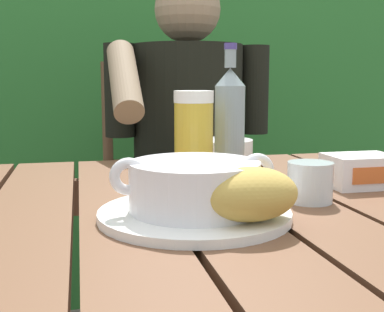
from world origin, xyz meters
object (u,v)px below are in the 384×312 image
Objects in this scene: soup_bowl at (194,185)px; water_glass_small at (310,182)px; beer_bottle at (230,120)px; butter_tub at (361,171)px; chair_near_diner at (178,217)px; beer_glass at (194,136)px; bread_roll at (250,194)px; person_eating at (190,154)px; diner_bowl at (223,151)px; serving_plate at (194,214)px; table_knife at (258,193)px.

water_glass_small is (0.19, 0.05, -0.02)m from soup_bowl.
butter_tub is at bearing -40.10° from beer_bottle.
beer_glass is at bearing -98.70° from chair_near_diner.
chair_near_diner is 0.89m from butter_tub.
water_glass_small is (0.14, 0.12, -0.01)m from bread_roll.
soup_bowl is 1.36× the size of beer_glass.
person_eating is at bearing 82.66° from bread_roll.
beer_glass is 1.26× the size of diner_bowl.
chair_near_diner is at bearing 83.91° from bread_roll.
diner_bowl is (0.00, -0.53, 0.30)m from chair_near_diner.
diner_bowl reaches higher than serving_plate.
bread_roll is (0.06, -0.07, -0.00)m from soup_bowl.
butter_tub reaches higher than diner_bowl.
person_eating is 10.69× the size of butter_tub.
butter_tub is (0.33, 0.14, 0.02)m from serving_plate.
person_eating reaches higher than bread_roll.
chair_near_diner is 6.07× the size of beer_glass.
butter_tub is at bearing -60.20° from diner_bowl.
beer_bottle is at bearing 64.75° from serving_plate.
serving_plate is (-0.16, -0.76, 0.03)m from person_eating.
soup_bowl is 1.56× the size of table_knife.
water_glass_small is (0.14, -0.20, -0.05)m from beer_glass.
soup_bowl is 3.26× the size of water_glass_small.
beer_glass is at bearing -121.73° from diner_bowl.
soup_bowl is 1.92× the size of butter_tub.
soup_bowl is at bearing -140.09° from table_knife.
person_eating is (-0.00, -0.20, 0.25)m from chair_near_diner.
person_eating is at bearing 105.09° from butter_tub.
beer_glass is (-0.11, -0.71, 0.36)m from chair_near_diner.
person_eating reaches higher than soup_bowl.
person_eating is 5.56× the size of soup_bowl.
table_knife is at bearing -96.11° from diner_bowl.
serving_plate is (-0.17, -0.96, 0.28)m from chair_near_diner.
chair_near_diner is 6.97× the size of table_knife.
water_glass_small is at bearing -87.47° from person_eating.
diner_bowl is at bearing 83.89° from table_knife.
bread_roll is (-0.11, -0.83, 0.07)m from person_eating.
person_eating reaches higher than beer_bottle.
person_eating reaches higher than beer_glass.
chair_near_diner is 1.01m from serving_plate.
bread_roll is at bearing -90.11° from beer_glass.
butter_tub is at bearing 7.20° from table_knife.
table_knife is at bearing 136.64° from water_glass_small.
serving_plate is 1.02× the size of beer_bottle.
diner_bowl is at bearing 58.27° from beer_glass.
person_eating is 0.48m from beer_bottle.
bread_roll is 0.18m from water_glass_small.
chair_near_diner is 0.32m from person_eating.
bread_roll is at bearing -102.56° from diner_bowl.
bread_roll is (0.06, -0.07, 0.04)m from serving_plate.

